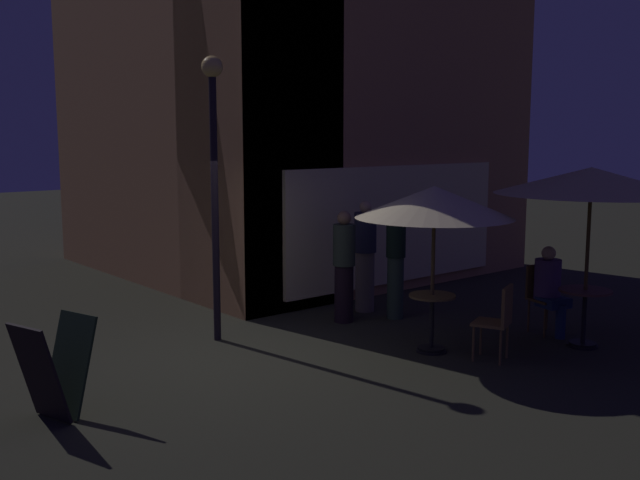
{
  "coord_description": "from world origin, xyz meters",
  "views": [
    {
      "loc": [
        -4.92,
        -7.64,
        2.86
      ],
      "look_at": [
        0.83,
        -0.77,
        1.56
      ],
      "focal_mm": 41.22,
      "sensor_mm": 36.0,
      "label": 1
    }
  ],
  "objects_px": {
    "cafe_chair_0": "(499,316)",
    "patron_standing_2": "(396,260)",
    "patron_standing_3": "(344,266)",
    "patron_seated_0": "(550,285)",
    "patron_standing_1": "(365,256)",
    "menu_sandwich_board": "(55,369)",
    "street_lamp_near_corner": "(214,154)",
    "patio_umbrella_1": "(591,181)",
    "cafe_table_0": "(432,314)",
    "cafe_table_1": "(585,306)",
    "patio_umbrella_0": "(434,203)",
    "cafe_chair_1": "(542,292)"
  },
  "relations": [
    {
      "from": "street_lamp_near_corner",
      "to": "patron_standing_2",
      "type": "xyz_separation_m",
      "value": [
        2.79,
        -0.74,
        -1.67
      ]
    },
    {
      "from": "street_lamp_near_corner",
      "to": "patron_standing_1",
      "type": "distance_m",
      "value": 3.23
    },
    {
      "from": "street_lamp_near_corner",
      "to": "patron_standing_3",
      "type": "xyz_separation_m",
      "value": [
        2.02,
        -0.39,
        -1.72
      ]
    },
    {
      "from": "cafe_chair_0",
      "to": "patron_standing_3",
      "type": "relative_size",
      "value": 0.57
    },
    {
      "from": "patron_standing_1",
      "to": "cafe_table_0",
      "type": "bearing_deg",
      "value": -25.92
    },
    {
      "from": "street_lamp_near_corner",
      "to": "patron_standing_2",
      "type": "bearing_deg",
      "value": -14.8
    },
    {
      "from": "cafe_chair_0",
      "to": "patron_standing_2",
      "type": "height_order",
      "value": "patron_standing_2"
    },
    {
      "from": "menu_sandwich_board",
      "to": "patio_umbrella_0",
      "type": "xyz_separation_m",
      "value": [
        4.66,
        -0.88,
        1.45
      ]
    },
    {
      "from": "cafe_table_0",
      "to": "cafe_chair_0",
      "type": "height_order",
      "value": "cafe_chair_0"
    },
    {
      "from": "cafe_table_1",
      "to": "patron_seated_0",
      "type": "relative_size",
      "value": 0.62
    },
    {
      "from": "street_lamp_near_corner",
      "to": "patron_standing_1",
      "type": "bearing_deg",
      "value": -1.73
    },
    {
      "from": "patron_seated_0",
      "to": "patron_standing_3",
      "type": "height_order",
      "value": "patron_standing_3"
    },
    {
      "from": "patron_standing_1",
      "to": "patron_standing_2",
      "type": "relative_size",
      "value": 1.0
    },
    {
      "from": "street_lamp_near_corner",
      "to": "patron_standing_2",
      "type": "distance_m",
      "value": 3.33
    },
    {
      "from": "menu_sandwich_board",
      "to": "cafe_table_1",
      "type": "xyz_separation_m",
      "value": [
        6.41,
        -2.05,
        0.04
      ]
    },
    {
      "from": "menu_sandwich_board",
      "to": "cafe_table_0",
      "type": "relative_size",
      "value": 1.32
    },
    {
      "from": "patron_standing_1",
      "to": "patron_standing_2",
      "type": "bearing_deg",
      "value": -1.28
    },
    {
      "from": "cafe_table_1",
      "to": "patron_standing_2",
      "type": "distance_m",
      "value": 2.88
    },
    {
      "from": "patio_umbrella_1",
      "to": "cafe_chair_1",
      "type": "distance_m",
      "value": 1.85
    },
    {
      "from": "cafe_table_1",
      "to": "cafe_chair_1",
      "type": "bearing_deg",
      "value": 74.53
    },
    {
      "from": "street_lamp_near_corner",
      "to": "patron_standing_2",
      "type": "relative_size",
      "value": 2.17
    },
    {
      "from": "patio_umbrella_0",
      "to": "patio_umbrella_1",
      "type": "relative_size",
      "value": 0.87
    },
    {
      "from": "patron_standing_3",
      "to": "patron_seated_0",
      "type": "bearing_deg",
      "value": -59.86
    },
    {
      "from": "menu_sandwich_board",
      "to": "patron_seated_0",
      "type": "relative_size",
      "value": 0.8
    },
    {
      "from": "street_lamp_near_corner",
      "to": "cafe_table_0",
      "type": "height_order",
      "value": "street_lamp_near_corner"
    },
    {
      "from": "patron_seated_0",
      "to": "patron_standing_1",
      "type": "height_order",
      "value": "patron_standing_1"
    },
    {
      "from": "street_lamp_near_corner",
      "to": "patio_umbrella_1",
      "type": "distance_m",
      "value": 5.03
    },
    {
      "from": "patron_seated_0",
      "to": "cafe_table_0",
      "type": "bearing_deg",
      "value": -89.03
    },
    {
      "from": "cafe_table_1",
      "to": "patio_umbrella_1",
      "type": "xyz_separation_m",
      "value": [
        -0.0,
        0.0,
        1.68
      ]
    },
    {
      "from": "cafe_chair_1",
      "to": "cafe_table_0",
      "type": "bearing_deg",
      "value": -84.97
    },
    {
      "from": "cafe_table_0",
      "to": "patio_umbrella_0",
      "type": "distance_m",
      "value": 1.47
    },
    {
      "from": "menu_sandwich_board",
      "to": "patio_umbrella_0",
      "type": "relative_size",
      "value": 0.46
    },
    {
      "from": "menu_sandwich_board",
      "to": "patron_seated_0",
      "type": "distance_m",
      "value": 6.74
    },
    {
      "from": "patio_umbrella_0",
      "to": "cafe_chair_1",
      "type": "height_order",
      "value": "patio_umbrella_0"
    },
    {
      "from": "patio_umbrella_1",
      "to": "patron_seated_0",
      "type": "relative_size",
      "value": 1.97
    },
    {
      "from": "cafe_chair_1",
      "to": "menu_sandwich_board",
      "type": "bearing_deg",
      "value": -85.15
    },
    {
      "from": "patron_standing_2",
      "to": "cafe_table_0",
      "type": "bearing_deg",
      "value": 172.65
    },
    {
      "from": "patio_umbrella_1",
      "to": "patio_umbrella_0",
      "type": "bearing_deg",
      "value": 146.37
    },
    {
      "from": "menu_sandwich_board",
      "to": "cafe_table_1",
      "type": "distance_m",
      "value": 6.73
    },
    {
      "from": "patron_standing_1",
      "to": "patio_umbrella_0",
      "type": "bearing_deg",
      "value": -25.92
    },
    {
      "from": "cafe_table_0",
      "to": "patron_standing_2",
      "type": "bearing_deg",
      "value": 59.68
    },
    {
      "from": "cafe_chair_1",
      "to": "patron_standing_3",
      "type": "xyz_separation_m",
      "value": [
        -1.82,
        2.27,
        0.27
      ]
    },
    {
      "from": "cafe_table_0",
      "to": "cafe_chair_0",
      "type": "relative_size",
      "value": 0.79
    },
    {
      "from": "cafe_table_1",
      "to": "cafe_chair_1",
      "type": "height_order",
      "value": "cafe_chair_1"
    },
    {
      "from": "menu_sandwich_board",
      "to": "cafe_chair_0",
      "type": "xyz_separation_m",
      "value": [
        5.0,
        -1.7,
        0.06
      ]
    },
    {
      "from": "patron_standing_1",
      "to": "menu_sandwich_board",
      "type": "bearing_deg",
      "value": -80.72
    },
    {
      "from": "street_lamp_near_corner",
      "to": "cafe_chair_1",
      "type": "xyz_separation_m",
      "value": [
        3.85,
        -2.66,
        -1.99
      ]
    },
    {
      "from": "cafe_chair_0",
      "to": "patron_standing_2",
      "type": "relative_size",
      "value": 0.55
    },
    {
      "from": "menu_sandwich_board",
      "to": "cafe_table_1",
      "type": "relative_size",
      "value": 1.29
    },
    {
      "from": "cafe_chair_0",
      "to": "patron_standing_1",
      "type": "xyz_separation_m",
      "value": [
        0.54,
        3.03,
        0.32
      ]
    }
  ]
}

